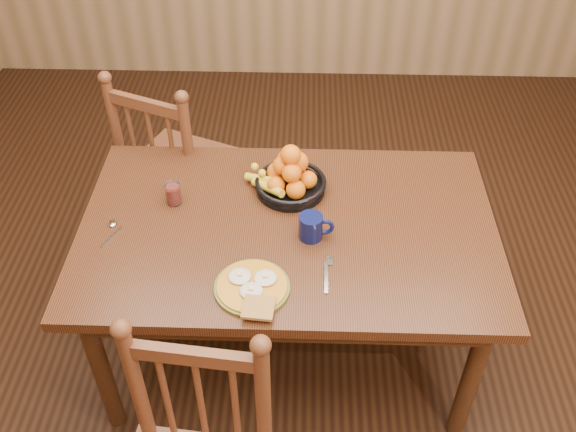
{
  "coord_description": "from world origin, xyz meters",
  "views": [
    {
      "loc": [
        0.06,
        -1.8,
        2.42
      ],
      "look_at": [
        0.0,
        0.0,
        0.8
      ],
      "focal_mm": 40.0,
      "sensor_mm": 36.0,
      "label": 1
    }
  ],
  "objects_px": {
    "dining_table": "(288,242)",
    "chair_far": "(177,167)",
    "coffee_mug": "(312,227)",
    "breakfast_plate": "(252,287)",
    "fruit_bowl": "(289,177)"
  },
  "relations": [
    {
      "from": "dining_table",
      "to": "chair_far",
      "type": "relative_size",
      "value": 1.56
    },
    {
      "from": "chair_far",
      "to": "dining_table",
      "type": "bearing_deg",
      "value": 152.32
    },
    {
      "from": "coffee_mug",
      "to": "fruit_bowl",
      "type": "distance_m",
      "value": 0.29
    },
    {
      "from": "breakfast_plate",
      "to": "fruit_bowl",
      "type": "relative_size",
      "value": 0.9
    },
    {
      "from": "breakfast_plate",
      "to": "coffee_mug",
      "type": "distance_m",
      "value": 0.34
    },
    {
      "from": "breakfast_plate",
      "to": "coffee_mug",
      "type": "relative_size",
      "value": 2.19
    },
    {
      "from": "chair_far",
      "to": "fruit_bowl",
      "type": "xyz_separation_m",
      "value": [
        0.57,
        -0.46,
        0.32
      ]
    },
    {
      "from": "chair_far",
      "to": "coffee_mug",
      "type": "bearing_deg",
      "value": 154.23
    },
    {
      "from": "dining_table",
      "to": "coffee_mug",
      "type": "distance_m",
      "value": 0.17
    },
    {
      "from": "chair_far",
      "to": "coffee_mug",
      "type": "distance_m",
      "value": 1.03
    },
    {
      "from": "dining_table",
      "to": "chair_far",
      "type": "height_order",
      "value": "chair_far"
    },
    {
      "from": "dining_table",
      "to": "chair_far",
      "type": "xyz_separation_m",
      "value": [
        -0.57,
        0.68,
        -0.16
      ]
    },
    {
      "from": "coffee_mug",
      "to": "dining_table",
      "type": "bearing_deg",
      "value": 147.64
    },
    {
      "from": "chair_far",
      "to": "breakfast_plate",
      "type": "height_order",
      "value": "chair_far"
    },
    {
      "from": "dining_table",
      "to": "coffee_mug",
      "type": "xyz_separation_m",
      "value": [
        0.09,
        -0.06,
        0.14
      ]
    }
  ]
}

